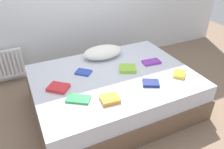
% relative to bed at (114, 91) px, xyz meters
% --- Properties ---
extents(ground_plane, '(8.00, 8.00, 0.00)m').
position_rel_bed_xyz_m(ground_plane, '(0.00, 0.00, -0.25)').
color(ground_plane, '#7F6651').
extents(bed, '(2.00, 1.50, 0.50)m').
position_rel_bed_xyz_m(bed, '(0.00, 0.00, 0.00)').
color(bed, brown).
rests_on(bed, ground).
extents(radiator, '(0.50, 0.04, 0.45)m').
position_rel_bed_xyz_m(radiator, '(-1.21, 1.20, 0.09)').
color(radiator, white).
rests_on(radiator, ground).
extents(pillow, '(0.57, 0.35, 0.16)m').
position_rel_bed_xyz_m(pillow, '(0.07, 0.50, 0.33)').
color(pillow, white).
rests_on(pillow, bed).
extents(textbook_blue, '(0.23, 0.23, 0.03)m').
position_rel_bed_xyz_m(textbook_blue, '(-0.33, 0.21, 0.27)').
color(textbook_blue, '#2847B7').
rests_on(textbook_blue, bed).
extents(textbook_navy, '(0.24, 0.22, 0.03)m').
position_rel_bed_xyz_m(textbook_navy, '(0.30, -0.37, 0.27)').
color(textbook_navy, navy).
rests_on(textbook_navy, bed).
extents(textbook_yellow, '(0.22, 0.22, 0.04)m').
position_rel_bed_xyz_m(textbook_yellow, '(0.73, -0.36, 0.27)').
color(textbook_yellow, yellow).
rests_on(textbook_yellow, bed).
extents(textbook_green, '(0.29, 0.26, 0.02)m').
position_rel_bed_xyz_m(textbook_green, '(-0.55, -0.28, 0.27)').
color(textbook_green, green).
rests_on(textbook_green, bed).
extents(textbook_purple, '(0.25, 0.16, 0.03)m').
position_rel_bed_xyz_m(textbook_purple, '(0.60, 0.06, 0.27)').
color(textbook_purple, purple).
rests_on(textbook_purple, bed).
extents(textbook_orange, '(0.21, 0.18, 0.04)m').
position_rel_bed_xyz_m(textbook_orange, '(-0.26, -0.44, 0.27)').
color(textbook_orange, orange).
rests_on(textbook_orange, bed).
extents(textbook_red, '(0.28, 0.28, 0.04)m').
position_rel_bed_xyz_m(textbook_red, '(-0.69, -0.00, 0.27)').
color(textbook_red, red).
rests_on(textbook_red, bed).
extents(textbook_lime, '(0.27, 0.26, 0.05)m').
position_rel_bed_xyz_m(textbook_lime, '(0.21, 0.03, 0.28)').
color(textbook_lime, '#8CC638').
rests_on(textbook_lime, bed).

